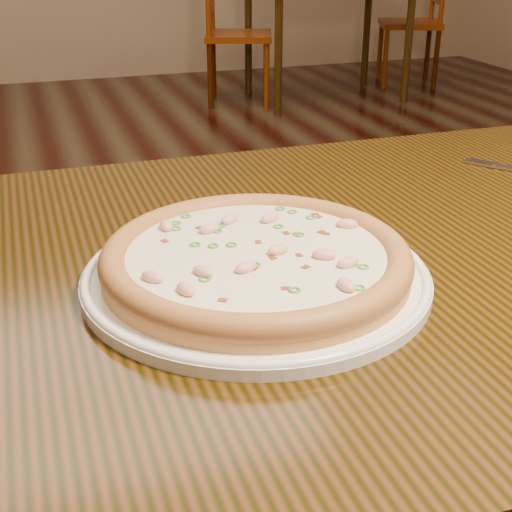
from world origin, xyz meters
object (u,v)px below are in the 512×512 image
object	(u,v)px
pizza	(256,259)
chair_c	(230,34)
plate	(256,275)
chair_d	(418,22)
hero_table	(337,323)

from	to	relation	value
pizza	chair_c	bearing A→B (deg)	73.78
plate	chair_c	distance (m)	4.13
plate	chair_d	bearing A→B (deg)	57.54
hero_table	chair_c	distance (m)	4.05
hero_table	pizza	xyz separation A→B (m)	(-0.12, -0.05, 0.13)
plate	chair_c	size ratio (longest dim) A/B	0.38
pizza	plate	bearing A→B (deg)	-65.83
plate	chair_d	world-z (taller)	chair_d
hero_table	pizza	size ratio (longest dim) A/B	3.78
hero_table	plate	xyz separation A→B (m)	(-0.12, -0.05, 0.11)
hero_table	plate	distance (m)	0.17
plate	chair_c	world-z (taller)	chair_c
pizza	chair_c	xyz separation A→B (m)	(1.15, 3.96, -0.34)
hero_table	chair_d	distance (m)	4.78
pizza	chair_d	size ratio (longest dim) A/B	0.33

